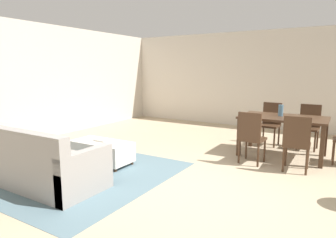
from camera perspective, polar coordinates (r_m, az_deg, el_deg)
ground_plane at (r=4.25m, az=4.59°, el=-13.16°), size 10.80×10.80×0.00m
wall_back at (r=8.70m, az=19.76°, el=7.05°), size 9.00×0.12×2.70m
wall_left at (r=7.43m, az=-26.21°, el=6.32°), size 0.12×11.00×2.70m
area_rug at (r=5.12m, az=-17.76°, el=-9.56°), size 3.00×2.80×0.01m
couch at (r=4.75m, az=-24.38°, el=-7.81°), size 2.14×0.88×0.86m
ottoman_table at (r=5.36m, az=-12.62°, el=-5.97°), size 1.09×0.53×0.40m
dining_table at (r=6.00m, az=21.24°, el=-0.47°), size 1.54×0.94×0.76m
dining_chair_near_left at (r=5.33m, az=15.65°, el=-2.95°), size 0.43×0.43×0.92m
dining_chair_near_right at (r=5.15m, az=23.48°, el=-3.81°), size 0.42×0.42×0.92m
dining_chair_far_left at (r=6.87m, az=19.11°, el=-0.38°), size 0.43×0.43×0.92m
dining_chair_far_right at (r=6.82m, az=25.47°, el=-0.85°), size 0.42×0.42×0.92m
vase_centerpiece at (r=6.03m, az=20.85°, el=1.54°), size 0.09×0.09×0.21m
book_on_ottoman at (r=5.35m, az=-12.48°, el=-3.94°), size 0.27×0.21×0.03m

